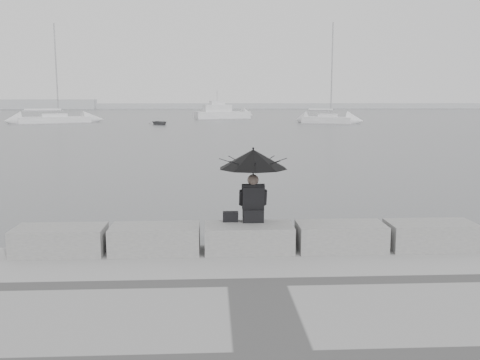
{
  "coord_description": "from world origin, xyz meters",
  "views": [
    {
      "loc": [
        -0.66,
        -9.91,
        3.29
      ],
      "look_at": [
        0.02,
        3.0,
        1.29
      ],
      "focal_mm": 40.0,
      "sensor_mm": 36.0,
      "label": 1
    }
  ],
  "objects": [
    {
      "name": "sailboat_right",
      "position": [
        14.52,
        59.66,
        0.54
      ],
      "size": [
        6.83,
        5.03,
        12.9
      ],
      "rotation": [
        0.0,
        0.0,
        -0.47
      ],
      "color": "white",
      "rests_on": "ground"
    },
    {
      "name": "seated_person",
      "position": [
        0.1,
        -0.18,
        2.03
      ],
      "size": [
        1.28,
        1.28,
        1.39
      ],
      "rotation": [
        0.0,
        0.0,
        0.01
      ],
      "color": "black",
      "rests_on": "stone_block_centre"
    },
    {
      "name": "bag",
      "position": [
        -0.32,
        -0.17,
        1.09
      ],
      "size": [
        0.28,
        0.16,
        0.18
      ],
      "primitive_type": "cube",
      "color": "black",
      "rests_on": "stone_block_centre"
    },
    {
      "name": "stone_block_far_left",
      "position": [
        -3.4,
        -0.45,
        0.75
      ],
      "size": [
        1.6,
        0.8,
        0.5
      ],
      "primitive_type": "cube",
      "color": "slate",
      "rests_on": "promenade"
    },
    {
      "name": "stone_block_left",
      "position": [
        -1.7,
        -0.45,
        0.75
      ],
      "size": [
        1.6,
        0.8,
        0.5
      ],
      "primitive_type": "cube",
      "color": "slate",
      "rests_on": "promenade"
    },
    {
      "name": "motor_cruiser",
      "position": [
        1.05,
        75.74,
        0.89
      ],
      "size": [
        8.99,
        4.91,
        4.5
      ],
      "rotation": [
        0.0,
        0.0,
        0.26
      ],
      "color": "white",
      "rests_on": "ground"
    },
    {
      "name": "ground",
      "position": [
        0.0,
        0.0,
        0.0
      ],
      "size": [
        360.0,
        360.0,
        0.0
      ],
      "primitive_type": "plane",
      "color": "#4B4E51",
      "rests_on": "ground"
    },
    {
      "name": "stone_block_centre",
      "position": [
        0.0,
        -0.45,
        0.75
      ],
      "size": [
        1.6,
        0.8,
        0.5
      ],
      "primitive_type": "cube",
      "color": "slate",
      "rests_on": "promenade"
    },
    {
      "name": "stone_block_right",
      "position": [
        1.7,
        -0.45,
        0.75
      ],
      "size": [
        1.6,
        0.8,
        0.5
      ],
      "primitive_type": "cube",
      "color": "slate",
      "rests_on": "promenade"
    },
    {
      "name": "dinghy",
      "position": [
        -7.03,
        56.64,
        0.27
      ],
      "size": [
        3.46,
        2.78,
        0.54
      ],
      "primitive_type": "imported",
      "rotation": [
        0.0,
        0.0,
        0.52
      ],
      "color": "gray",
      "rests_on": "ground"
    },
    {
      "name": "stone_block_far_right",
      "position": [
        3.4,
        -0.45,
        0.75
      ],
      "size": [
        1.6,
        0.8,
        0.5
      ],
      "primitive_type": "cube",
      "color": "slate",
      "rests_on": "promenade"
    },
    {
      "name": "distant_landmass",
      "position": [
        -8.14,
        154.51,
        0.9
      ],
      "size": [
        180.0,
        8.0,
        2.8
      ],
      "color": "#ACAFB2",
      "rests_on": "ground"
    },
    {
      "name": "sailboat_left",
      "position": [
        -21.43,
        62.16,
        0.51
      ],
      "size": [
        9.27,
        6.09,
        12.9
      ],
      "rotation": [
        0.0,
        0.0,
        0.44
      ],
      "color": "white",
      "rests_on": "ground"
    }
  ]
}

